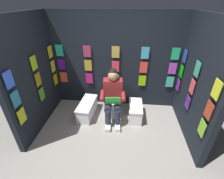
{
  "coord_description": "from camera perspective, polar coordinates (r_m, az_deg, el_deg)",
  "views": [
    {
      "loc": [
        -0.27,
        1.73,
        2.41
      ],
      "look_at": [
        0.0,
        -0.95,
        0.85
      ],
      "focal_mm": 25.35,
      "sensor_mm": 36.0,
      "label": 1
    }
  ],
  "objects": [
    {
      "name": "display_wall_right",
      "position": [
        3.41,
        -26.59,
        4.41
      ],
      "size": [
        0.14,
        1.73,
        2.23
      ],
      "color": "black",
      "rests_on": "ground"
    },
    {
      "name": "ground_plane",
      "position": [
        2.98,
        -1.9,
        -23.96
      ],
      "size": [
        30.0,
        30.0,
        0.0
      ],
      "primitive_type": "plane",
      "color": "gray"
    },
    {
      "name": "comic_longbox_far",
      "position": [
        3.76,
        -8.9,
        -6.84
      ],
      "size": [
        0.37,
        0.77,
        0.35
      ],
      "rotation": [
        0.0,
        0.0,
        -0.08
      ],
      "color": "silver",
      "rests_on": "ground"
    },
    {
      "name": "toilet",
      "position": [
        3.7,
        0.34,
        -4.23
      ],
      "size": [
        0.42,
        0.57,
        0.77
      ],
      "rotation": [
        0.0,
        0.0,
        0.09
      ],
      "color": "white",
      "rests_on": "ground"
    },
    {
      "name": "person_reading",
      "position": [
        3.36,
        0.29,
        -2.54
      ],
      "size": [
        0.55,
        0.71,
        1.19
      ],
      "rotation": [
        0.0,
        0.0,
        0.09
      ],
      "color": "maroon",
      "rests_on": "ground"
    },
    {
      "name": "comic_longbox_near",
      "position": [
        3.67,
        8.36,
        -7.75
      ],
      "size": [
        0.3,
        0.62,
        0.35
      ],
      "rotation": [
        0.0,
        0.0,
        -0.01
      ],
      "color": "white",
      "rests_on": "ground"
    },
    {
      "name": "display_wall_left",
      "position": [
        3.16,
        28.62,
        1.98
      ],
      "size": [
        0.14,
        1.73,
        2.23
      ],
      "color": "black",
      "rests_on": "ground"
    },
    {
      "name": "display_wall_back",
      "position": [
        3.75,
        1.36,
        9.82
      ],
      "size": [
        3.05,
        0.14,
        2.23
      ],
      "color": "black",
      "rests_on": "ground"
    }
  ]
}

